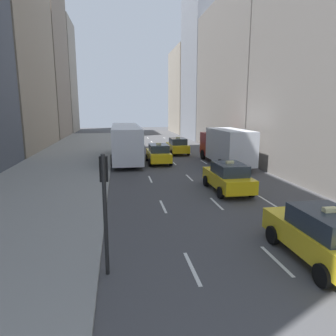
# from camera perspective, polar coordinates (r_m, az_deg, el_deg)

# --- Properties ---
(sidewalk_left) EXTENTS (8.00, 66.00, 0.15)m
(sidewalk_left) POSITION_cam_1_polar(r_m,az_deg,el_deg) (28.00, -18.96, 0.84)
(sidewalk_left) COLOR gray
(sidewalk_left) RESTS_ON ground
(lane_markings) EXTENTS (5.72, 56.00, 0.01)m
(lane_markings) POSITION_cam_1_polar(r_m,az_deg,el_deg) (24.20, 2.44, -0.28)
(lane_markings) COLOR white
(lane_markings) RESTS_ON ground
(building_row_right) EXTENTS (6.00, 68.10, 29.37)m
(building_row_right) POSITION_cam_1_polar(r_m,az_deg,el_deg) (35.93, 15.32, 21.84)
(building_row_right) COLOR #4C515B
(building_row_right) RESTS_ON ground
(taxi_lead) EXTENTS (2.02, 4.40, 1.87)m
(taxi_lead) POSITION_cam_1_polar(r_m,az_deg,el_deg) (26.78, -1.83, 2.74)
(taxi_lead) COLOR yellow
(taxi_lead) RESTS_ON ground
(taxi_second) EXTENTS (2.02, 4.40, 1.87)m
(taxi_second) POSITION_cam_1_polar(r_m,az_deg,el_deg) (10.90, 27.42, -11.31)
(taxi_second) COLOR yellow
(taxi_second) RESTS_ON ground
(taxi_third) EXTENTS (2.02, 4.40, 1.87)m
(taxi_third) POSITION_cam_1_polar(r_m,az_deg,el_deg) (32.44, 1.83, 4.23)
(taxi_third) COLOR yellow
(taxi_third) RESTS_ON ground
(taxi_fourth) EXTENTS (2.02, 4.40, 1.87)m
(taxi_fourth) POSITION_cam_1_polar(r_m,az_deg,el_deg) (17.96, 11.37, -1.68)
(taxi_fourth) COLOR yellow
(taxi_fourth) RESTS_ON ground
(city_bus) EXTENTS (2.80, 11.61, 3.25)m
(city_bus) POSITION_cam_1_polar(r_m,az_deg,el_deg) (28.92, -8.06, 5.08)
(city_bus) COLOR silver
(city_bus) RESTS_ON ground
(box_truck) EXTENTS (2.58, 8.40, 3.15)m
(box_truck) POSITION_cam_1_polar(r_m,az_deg,el_deg) (26.31, 10.90, 4.22)
(box_truck) COLOR maroon
(box_truck) RESTS_ON ground
(traffic_light_pole) EXTENTS (0.24, 0.42, 3.60)m
(traffic_light_pole) POSITION_cam_1_polar(r_m,az_deg,el_deg) (8.74, -11.98, -5.05)
(traffic_light_pole) COLOR black
(traffic_light_pole) RESTS_ON ground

